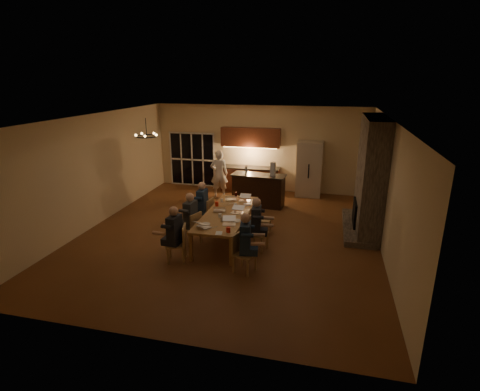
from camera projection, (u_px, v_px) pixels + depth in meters
name	position (u px, v px, depth m)	size (l,w,h in m)	color
floor	(229.00, 234.00, 10.41)	(9.00, 9.00, 0.00)	brown
back_wall	(260.00, 149.00, 14.11)	(8.00, 0.04, 3.20)	beige
left_wall	(94.00, 171.00, 10.82)	(0.04, 9.00, 3.20)	beige
right_wall	(389.00, 189.00, 9.02)	(0.04, 9.00, 3.20)	beige
ceiling	(228.00, 117.00, 9.43)	(8.00, 9.00, 0.04)	white
french_doors	(192.00, 160.00, 14.83)	(1.86, 0.08, 2.10)	black
fireplace	(370.00, 176.00, 10.21)	(0.58, 2.50, 3.20)	#6D6355
kitchenette	(250.00, 160.00, 14.00)	(2.24, 0.68, 2.40)	brown
refrigerator	(309.00, 169.00, 13.52)	(0.90, 0.68, 2.00)	beige
dining_table	(227.00, 226.00, 10.04)	(1.10, 3.02, 0.75)	#B07C46
bar_island	(258.00, 190.00, 12.60)	(1.79, 0.68, 1.08)	black
chair_left_near	(176.00, 244.00, 8.79)	(0.44, 0.44, 0.89)	#A68C53
chair_left_mid	(190.00, 228.00, 9.69)	(0.44, 0.44, 0.89)	#A68C53
chair_left_far	(204.00, 213.00, 10.75)	(0.44, 0.44, 0.89)	#A68C53
chair_right_near	(245.00, 254.00, 8.30)	(0.44, 0.44, 0.89)	#A68C53
chair_right_mid	(258.00, 233.00, 9.38)	(0.44, 0.44, 0.89)	#A68C53
chair_right_far	(263.00, 219.00, 10.33)	(0.44, 0.44, 0.89)	#A68C53
person_left_near	(175.00, 235.00, 8.69)	(0.60, 0.60, 1.38)	#22262B
person_right_near	(245.00, 243.00, 8.27)	(0.60, 0.60, 1.38)	#1C2C48
person_left_mid	(191.00, 219.00, 9.67)	(0.60, 0.60, 1.38)	#33393C
person_right_mid	(256.00, 224.00, 9.28)	(0.60, 0.60, 1.38)	#22262B
person_left_far	(202.00, 205.00, 10.66)	(0.60, 0.60, 1.38)	#1C2C48
standing_person	(219.00, 174.00, 13.44)	(0.63, 0.41, 1.72)	white
chandelier	(147.00, 136.00, 9.49)	(0.56, 0.56, 0.03)	black
laptop_a	(204.00, 223.00, 8.94)	(0.32, 0.28, 0.23)	silver
laptop_b	(229.00, 220.00, 9.08)	(0.32, 0.28, 0.23)	silver
laptop_c	(220.00, 207.00, 10.02)	(0.32, 0.28, 0.23)	silver
laptop_d	(237.00, 209.00, 9.85)	(0.32, 0.28, 0.23)	silver
laptop_e	(231.00, 196.00, 10.92)	(0.32, 0.28, 0.23)	silver
laptop_f	(245.00, 197.00, 10.82)	(0.32, 0.28, 0.23)	silver
mug_front	(220.00, 216.00, 9.57)	(0.09, 0.09, 0.10)	silver
mug_mid	(235.00, 205.00, 10.34)	(0.08, 0.08, 0.10)	silver
mug_back	(222.00, 201.00, 10.73)	(0.07, 0.07, 0.10)	silver
redcup_near	(228.00, 230.00, 8.66)	(0.10, 0.10, 0.12)	red
redcup_mid	(217.00, 204.00, 10.41)	(0.09, 0.09, 0.12)	red
redcup_far	(245.00, 196.00, 11.13)	(0.08, 0.08, 0.12)	red
can_silver	(222.00, 220.00, 9.27)	(0.07, 0.07, 0.12)	#B2B2B7
can_cola	(236.00, 194.00, 11.28)	(0.07, 0.07, 0.12)	#3F0F0C
plate_near	(237.00, 221.00, 9.34)	(0.24, 0.24, 0.02)	silver
plate_left	(205.00, 224.00, 9.12)	(0.24, 0.24, 0.02)	silver
plate_far	(247.00, 204.00, 10.53)	(0.23, 0.23, 0.02)	silver
notepad	(219.00, 233.00, 8.60)	(0.15, 0.21, 0.01)	white
bar_bottle	(246.00, 170.00, 12.60)	(0.07, 0.07, 0.24)	#99999E
bar_blender	(273.00, 169.00, 12.21)	(0.14, 0.14, 0.45)	silver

